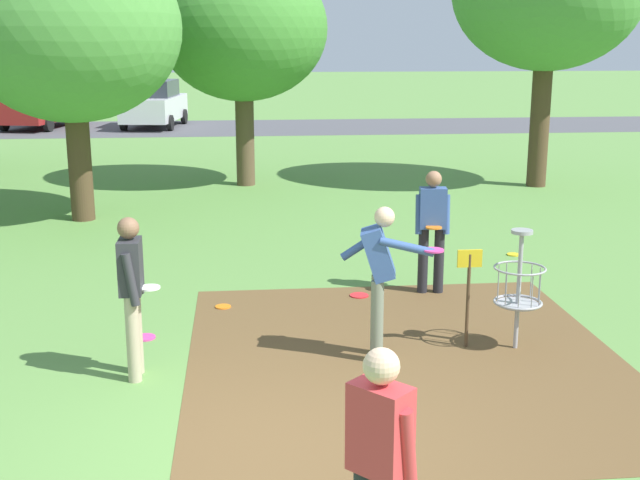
% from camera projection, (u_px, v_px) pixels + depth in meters
% --- Properties ---
extents(ground_plane, '(160.00, 160.00, 0.00)m').
position_uv_depth(ground_plane, '(267.00, 456.00, 6.94)').
color(ground_plane, '#5B8942').
extents(dirt_tee_pad, '(4.78, 5.36, 0.01)m').
position_uv_depth(dirt_tee_pad, '(405.00, 358.00, 9.06)').
color(dirt_tee_pad, brown).
rests_on(dirt_tee_pad, ground).
extents(disc_golf_basket, '(0.98, 0.58, 1.39)m').
position_uv_depth(disc_golf_basket, '(513.00, 285.00, 9.18)').
color(disc_golf_basket, '#9E9EA3').
rests_on(disc_golf_basket, ground).
extents(player_foreground_watching, '(0.48, 0.42, 1.71)m').
position_uv_depth(player_foreground_watching, '(432.00, 225.00, 11.17)').
color(player_foreground_watching, '#232328').
rests_on(player_foreground_watching, ground).
extents(player_throwing, '(1.04, 0.65, 1.71)m').
position_uv_depth(player_throwing, '(380.00, 272.00, 8.84)').
color(player_throwing, slate).
rests_on(player_throwing, ground).
extents(player_waiting_left, '(0.45, 0.45, 1.71)m').
position_uv_depth(player_waiting_left, '(380.00, 464.00, 4.90)').
color(player_waiting_left, '#232328').
rests_on(player_waiting_left, ground).
extents(player_waiting_right, '(0.40, 0.47, 1.71)m').
position_uv_depth(player_waiting_right, '(132.00, 288.00, 8.34)').
color(player_waiting_right, tan).
rests_on(player_waiting_right, ground).
extents(frisbee_by_tee, '(0.21, 0.21, 0.02)m').
position_uv_depth(frisbee_by_tee, '(223.00, 307.00, 10.76)').
color(frisbee_by_tee, orange).
rests_on(frisbee_by_tee, ground).
extents(frisbee_mid_grass, '(0.25, 0.25, 0.02)m').
position_uv_depth(frisbee_mid_grass, '(145.00, 337.00, 9.66)').
color(frisbee_mid_grass, '#E53D99').
rests_on(frisbee_mid_grass, ground).
extents(frisbee_far_left, '(0.26, 0.26, 0.02)m').
position_uv_depth(frisbee_far_left, '(359.00, 296.00, 11.23)').
color(frisbee_far_left, red).
rests_on(frisbee_far_left, ground).
extents(frisbee_scattered_a, '(0.22, 0.22, 0.02)m').
position_uv_depth(frisbee_scattered_a, '(514.00, 254.00, 13.36)').
color(frisbee_scattered_a, gold).
rests_on(frisbee_scattered_a, ground).
extents(tree_near_left, '(3.93, 3.93, 5.34)m').
position_uv_depth(tree_near_left, '(243.00, 29.00, 18.87)').
color(tree_near_left, brown).
rests_on(tree_near_left, ground).
extents(tree_far_left, '(4.10, 4.10, 5.38)m').
position_uv_depth(tree_far_left, '(70.00, 29.00, 15.10)').
color(tree_far_left, '#4C3823').
rests_on(tree_far_left, ground).
extents(parking_lot_strip, '(36.00, 6.00, 0.01)m').
position_uv_depth(parking_lot_strip, '(244.00, 127.00, 32.33)').
color(parking_lot_strip, '#4C4C51').
rests_on(parking_lot_strip, ground).
extents(parked_car_leftmost, '(2.72, 4.50, 1.84)m').
position_uv_depth(parked_car_leftmost, '(41.00, 104.00, 32.02)').
color(parked_car_leftmost, maroon).
rests_on(parked_car_leftmost, ground).
extents(parked_car_center_left, '(2.41, 4.41, 1.84)m').
position_uv_depth(parked_car_center_left, '(154.00, 104.00, 32.29)').
color(parked_car_center_left, silver).
rests_on(parked_car_center_left, ground).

